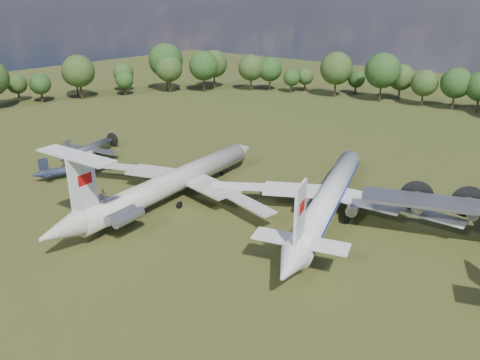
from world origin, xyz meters
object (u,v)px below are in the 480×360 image
Objects in this scene: tu104_jet at (329,202)px; small_prop_west at (73,171)px; person_on_il62 at (104,195)px; small_prop_northwest at (89,151)px; il62_airliner at (173,186)px.

tu104_jet is 43.84m from small_prop_west.
tu104_jet is at bearing -150.72° from person_on_il62.
small_prop_west is at bearing -63.32° from small_prop_northwest.
tu104_jet reaches higher than small_prop_west.
person_on_il62 reaches higher than small_prop_northwest.
small_prop_west is 7.84× the size of person_on_il62.
small_prop_west is at bearing -173.91° from il62_airliner.
person_on_il62 reaches higher than il62_airliner.
person_on_il62 is (28.88, -16.44, 4.30)m from small_prop_northwest.
tu104_jet reaches higher than il62_airliner.
person_on_il62 is at bearing -90.00° from il62_airliner.
tu104_jet is at bearing 38.36° from small_prop_west.
il62_airliner is 1.00× the size of tu104_jet.
tu104_jet is 3.34× the size of small_prop_west.
small_prop_west is at bearing -41.12° from person_on_il62.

